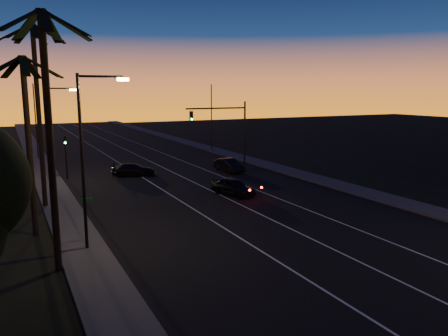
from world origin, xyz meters
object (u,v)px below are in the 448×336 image
signal_mast (226,122)px  right_car (229,165)px  lead_car (233,187)px  cross_car (133,170)px

signal_mast → right_car: size_ratio=1.71×
lead_car → right_car: bearing=64.7°
signal_mast → right_car: bearing=-111.6°
right_car → signal_mast: bearing=68.4°
signal_mast → cross_car: 11.56m
lead_car → right_car: lead_car is taller
right_car → cross_car: size_ratio=0.91×
signal_mast → lead_car: size_ratio=1.53×
lead_car → cross_car: (-5.00, 11.21, -0.06)m
lead_car → signal_mast: bearing=65.7°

